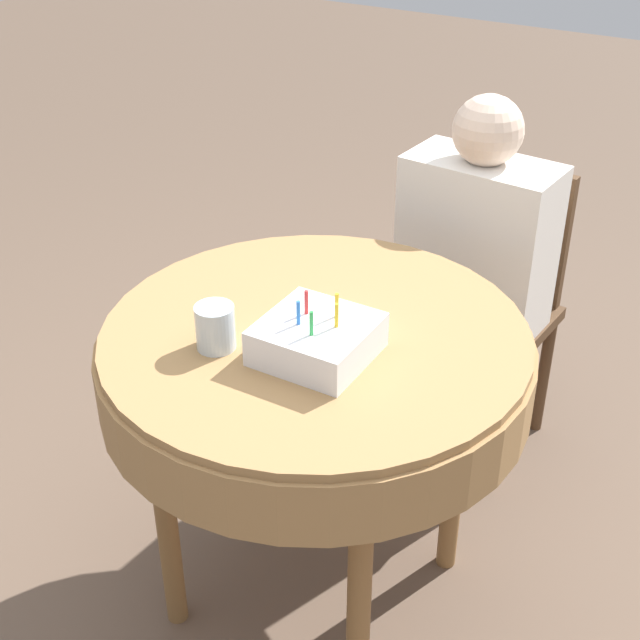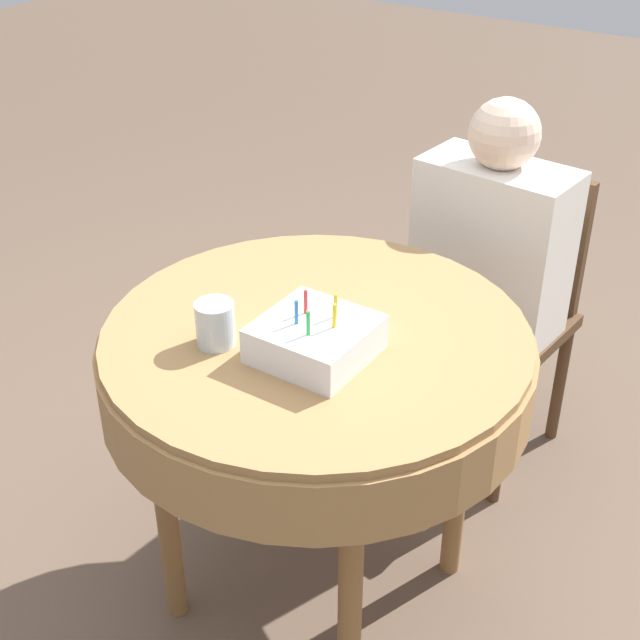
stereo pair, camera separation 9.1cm
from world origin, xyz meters
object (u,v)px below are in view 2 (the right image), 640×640
(person, at_px, (487,257))
(drinking_glass, at_px, (215,324))
(chair, at_px, (496,304))
(birthday_cake, at_px, (315,339))

(person, relative_size, drinking_glass, 11.54)
(chair, height_order, drinking_glass, drinking_glass)
(person, bearing_deg, drinking_glass, -98.24)
(person, xyz_separation_m, drinking_glass, (-0.21, -0.89, 0.17))
(birthday_cake, relative_size, drinking_glass, 2.25)
(person, distance_m, birthday_cake, 0.83)
(person, xyz_separation_m, birthday_cake, (-0.02, -0.81, 0.16))
(chair, relative_size, drinking_glass, 8.96)
(birthday_cake, distance_m, drinking_glass, 0.21)
(chair, distance_m, person, 0.21)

